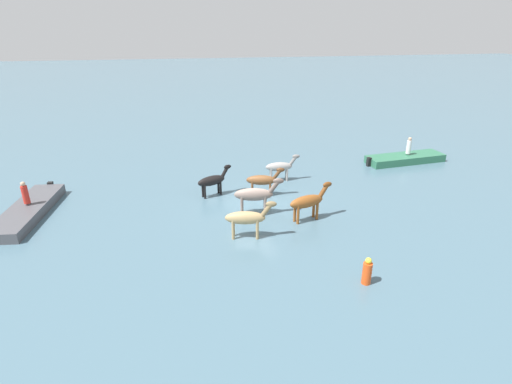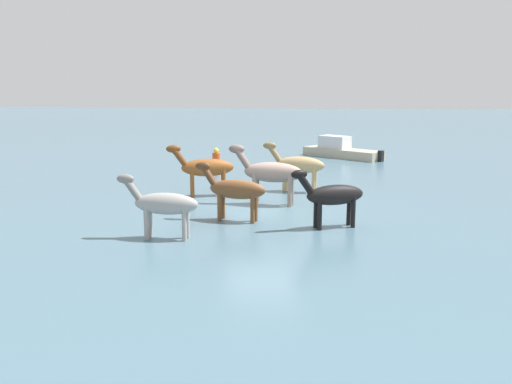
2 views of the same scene
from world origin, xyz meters
name	(u,v)px [view 1 (image 1 of 2)]	position (x,y,z in m)	size (l,w,h in m)	color
ground_plane	(254,206)	(0.00, 0.00, 0.00)	(180.93, 180.93, 0.00)	#476675
horse_pinto_flank	(247,218)	(-3.37, 0.89, 1.02)	(0.85, 2.40, 1.85)	tan
horse_dun_straggler	(213,181)	(1.76, 2.07, 0.93)	(1.17, 2.11, 1.68)	black
horse_dark_mare	(263,180)	(1.29, -0.75, 0.94)	(0.83, 2.20, 1.70)	brown
horse_chestnut_trailing	(255,195)	(-1.00, 0.08, 1.10)	(0.89, 2.58, 1.99)	gray
horse_lead	(308,201)	(-2.15, -2.38, 1.03)	(1.07, 2.41, 1.88)	brown
horse_mid_herd	(280,167)	(3.37, -2.27, 0.92)	(0.54, 2.15, 1.67)	#9E9993
boat_tender_starboard	(405,160)	(5.26, -11.83, 0.19)	(2.22, 5.94, 0.77)	#2D6B4C
boat_skiff_near	(28,212)	(0.89, 11.72, 0.19)	(6.26, 2.26, 0.78)	#4C4C51
person_helmsman_aft	(409,146)	(5.30, -12.02, 1.17)	(0.32, 0.32, 1.19)	silver
person_boatman_standing	(25,193)	(1.05, 11.72, 1.18)	(0.32, 0.32, 1.19)	red
buoy_channel_marker	(367,272)	(-7.67, -3.08, 0.51)	(0.36, 0.36, 1.14)	#E54C19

